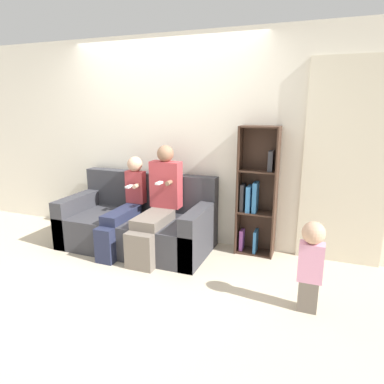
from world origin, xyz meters
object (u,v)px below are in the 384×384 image
at_px(adult_seated, 158,202).
at_px(toddler_standing, 311,262).
at_px(couch, 138,224).
at_px(child_seated, 124,205).
at_px(bookshelf, 256,195).

relative_size(adult_seated, toddler_standing, 1.57).
distance_m(couch, toddler_standing, 2.18).
distance_m(adult_seated, child_seated, 0.44).
bearing_deg(adult_seated, couch, 165.26).
distance_m(child_seated, bookshelf, 1.57).
height_order(couch, child_seated, child_seated).
distance_m(adult_seated, bookshelf, 1.14).
relative_size(child_seated, bookshelf, 0.73).
bearing_deg(adult_seated, bookshelf, 21.99).
relative_size(couch, child_seated, 1.66).
bearing_deg(bookshelf, couch, -166.17).
height_order(toddler_standing, bookshelf, bookshelf).
bearing_deg(toddler_standing, child_seated, 165.03).
height_order(child_seated, bookshelf, bookshelf).
xyz_separation_m(adult_seated, toddler_standing, (1.72, -0.62, -0.18)).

